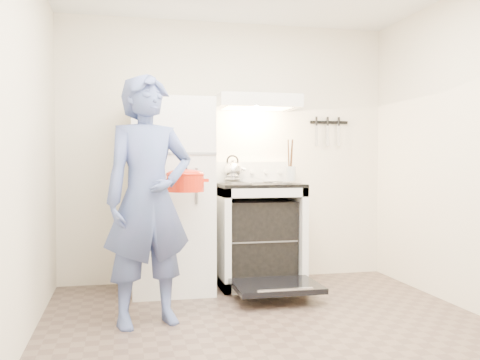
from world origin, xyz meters
name	(u,v)px	position (x,y,z in m)	size (l,w,h in m)	color
floor	(281,337)	(0.00, 0.00, 0.00)	(3.60, 3.60, 0.00)	brown
back_wall	(227,152)	(0.00, 1.80, 1.25)	(3.20, 0.02, 2.50)	beige
refrigerator	(171,196)	(-0.58, 1.45, 0.85)	(0.70, 0.70, 1.70)	silver
stove_body	(258,236)	(0.23, 1.48, 0.46)	(0.76, 0.65, 0.92)	silver
cooktop	(258,185)	(0.23, 1.48, 0.94)	(0.76, 0.65, 0.03)	black
backsplash	(251,172)	(0.23, 1.76, 1.05)	(0.76, 0.07, 0.20)	silver
oven_door	(276,286)	(0.23, 0.88, 0.12)	(0.70, 0.54, 0.04)	black
oven_rack	(258,238)	(0.23, 1.48, 0.44)	(0.60, 0.52, 0.01)	slate
range_hood	(256,102)	(0.23, 1.55, 1.71)	(0.76, 0.50, 0.12)	silver
knife_strip	(329,122)	(1.05, 1.79, 1.55)	(0.40, 0.02, 0.03)	black
pizza_stone	(268,237)	(0.31, 1.43, 0.45)	(0.35, 0.35, 0.02)	#936D54
tea_kettle	(233,169)	(0.03, 1.70, 1.08)	(0.22, 0.18, 0.26)	silver
utensil_jar	(290,174)	(0.46, 1.22, 1.05)	(0.09, 0.09, 0.13)	silver
person	(148,200)	(-0.83, 0.47, 0.88)	(0.64, 0.42, 1.76)	#394F7D
dutch_oven	(185,183)	(-0.53, 0.82, 0.99)	(0.36, 0.29, 0.24)	red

